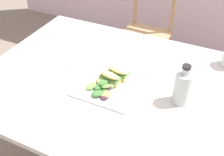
{
  "coord_description": "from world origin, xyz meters",
  "views": [
    {
      "loc": [
        0.29,
        -0.76,
        1.55
      ],
      "look_at": [
        -0.13,
        0.13,
        0.76
      ],
      "focal_mm": 41.44,
      "sensor_mm": 36.0,
      "label": 1
    }
  ],
  "objects_px": {
    "dining_table": "(118,98)",
    "bottle_cold_brew": "(182,89)",
    "plate_lunch": "(108,85)",
    "fork_on_napkin": "(60,72)",
    "sandwich_half_back": "(118,73)",
    "chair_wooden_far": "(146,34)",
    "sandwich_half_front": "(110,78)"
  },
  "relations": [
    {
      "from": "dining_table",
      "to": "sandwich_half_front",
      "type": "bearing_deg",
      "value": -131.95
    },
    {
      "from": "plate_lunch",
      "to": "sandwich_half_front",
      "type": "distance_m",
      "value": 0.04
    },
    {
      "from": "chair_wooden_far",
      "to": "fork_on_napkin",
      "type": "distance_m",
      "value": 1.12
    },
    {
      "from": "plate_lunch",
      "to": "fork_on_napkin",
      "type": "xyz_separation_m",
      "value": [
        -0.27,
        -0.01,
        0.0
      ]
    },
    {
      "from": "sandwich_half_back",
      "to": "bottle_cold_brew",
      "type": "relative_size",
      "value": 0.56
    },
    {
      "from": "plate_lunch",
      "to": "sandwich_half_back",
      "type": "height_order",
      "value": "sandwich_half_back"
    },
    {
      "from": "dining_table",
      "to": "plate_lunch",
      "type": "distance_m",
      "value": 0.13
    },
    {
      "from": "chair_wooden_far",
      "to": "plate_lunch",
      "type": "relative_size",
      "value": 3.08
    },
    {
      "from": "dining_table",
      "to": "sandwich_half_front",
      "type": "xyz_separation_m",
      "value": [
        -0.03,
        -0.04,
        0.15
      ]
    },
    {
      "from": "plate_lunch",
      "to": "sandwich_half_back",
      "type": "distance_m",
      "value": 0.08
    },
    {
      "from": "fork_on_napkin",
      "to": "sandwich_half_front",
      "type": "bearing_deg",
      "value": 6.25
    },
    {
      "from": "dining_table",
      "to": "sandwich_half_back",
      "type": "relative_size",
      "value": 12.42
    },
    {
      "from": "fork_on_napkin",
      "to": "dining_table",
      "type": "bearing_deg",
      "value": 12.26
    },
    {
      "from": "plate_lunch",
      "to": "bottle_cold_brew",
      "type": "xyz_separation_m",
      "value": [
        0.33,
        0.04,
        0.07
      ]
    },
    {
      "from": "dining_table",
      "to": "fork_on_napkin",
      "type": "height_order",
      "value": "fork_on_napkin"
    },
    {
      "from": "sandwich_half_back",
      "to": "chair_wooden_far",
      "type": "bearing_deg",
      "value": 99.97
    },
    {
      "from": "bottle_cold_brew",
      "to": "plate_lunch",
      "type": "bearing_deg",
      "value": -173.22
    },
    {
      "from": "sandwich_half_back",
      "to": "fork_on_napkin",
      "type": "height_order",
      "value": "sandwich_half_back"
    },
    {
      "from": "dining_table",
      "to": "bottle_cold_brew",
      "type": "distance_m",
      "value": 0.35
    },
    {
      "from": "sandwich_half_back",
      "to": "plate_lunch",
      "type": "bearing_deg",
      "value": -104.36
    },
    {
      "from": "dining_table",
      "to": "sandwich_half_back",
      "type": "height_order",
      "value": "sandwich_half_back"
    },
    {
      "from": "sandwich_half_front",
      "to": "bottle_cold_brew",
      "type": "relative_size",
      "value": 0.56
    },
    {
      "from": "plate_lunch",
      "to": "fork_on_napkin",
      "type": "bearing_deg",
      "value": -177.49
    },
    {
      "from": "sandwich_half_back",
      "to": "bottle_cold_brew",
      "type": "distance_m",
      "value": 0.32
    },
    {
      "from": "sandwich_half_front",
      "to": "plate_lunch",
      "type": "bearing_deg",
      "value": -84.27
    },
    {
      "from": "sandwich_half_front",
      "to": "fork_on_napkin",
      "type": "bearing_deg",
      "value": -173.75
    },
    {
      "from": "dining_table",
      "to": "sandwich_half_front",
      "type": "height_order",
      "value": "sandwich_half_front"
    },
    {
      "from": "plate_lunch",
      "to": "fork_on_napkin",
      "type": "distance_m",
      "value": 0.27
    },
    {
      "from": "dining_table",
      "to": "bottle_cold_brew",
      "type": "relative_size",
      "value": 6.95
    },
    {
      "from": "sandwich_half_front",
      "to": "dining_table",
      "type": "bearing_deg",
      "value": 48.05
    },
    {
      "from": "plate_lunch",
      "to": "fork_on_napkin",
      "type": "relative_size",
      "value": 1.52
    },
    {
      "from": "fork_on_napkin",
      "to": "bottle_cold_brew",
      "type": "height_order",
      "value": "bottle_cold_brew"
    }
  ]
}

